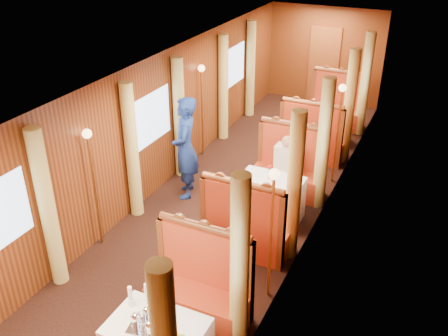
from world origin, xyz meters
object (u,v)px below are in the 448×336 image
Objects in this scene: tea_tray at (144,328)px; rose_vase_mid at (269,169)px; table_far at (324,125)px; table_mid at (269,200)px; banquette_mid_aft at (289,171)px; steward at (185,148)px; banquette_far_fwd at (312,141)px; teapot_left at (137,321)px; banquette_near_aft at (200,290)px; banquette_mid_fwd at (246,229)px; rose_vase_far at (327,102)px; teapot_back at (147,315)px; teapot_right at (150,329)px; banquette_far_aft at (336,108)px; passenger at (286,161)px.

rose_vase_mid is (0.05, 3.62, 0.17)m from tea_tray.
tea_tray reaches higher than table_far.
tea_tray is at bearing -91.41° from table_mid.
tea_tray is (-0.09, -4.60, 0.33)m from banquette_mid_aft.
steward is (-1.65, -0.88, 0.51)m from banquette_mid_aft.
table_far is at bearing 89.29° from tea_tray.
banquette_far_fwd is 7.81× the size of teapot_left.
teapot_left is at bearing -173.62° from tea_tray.
banquette_mid_fwd is (0.00, 1.47, 0.00)m from banquette_near_aft.
rose_vase_mid is at bearing -90.85° from banquette_far_fwd.
rose_vase_mid and rose_vase_far have the same top height.
banquette_mid_aft is at bearing -90.11° from rose_vase_far.
table_mid is at bearing -44.22° from rose_vase_mid.
rose_vase_far is at bearing 100.85° from teapot_left.
banquette_mid_fwd is 1.00× the size of banquette_far_fwd.
rose_vase_mid is (-0.04, -3.46, 0.55)m from table_far.
banquette_near_aft is 1.00× the size of banquette_far_fwd.
banquette_mid_fwd and banquette_far_fwd have the same top height.
teapot_back reaches higher than table_far.
teapot_right is (0.10, -0.04, 0.06)m from tea_tray.
banquette_far_aft is at bearing 90.00° from banquette_near_aft.
steward reaches higher than table_far.
tea_tray is (-0.09, -3.59, 0.38)m from table_mid.
rose_vase_mid is at bearing -92.13° from banquette_mid_aft.
table_far is 0.56× the size of steward.
tea_tray is (-0.09, -7.09, 0.38)m from table_far.
banquette_mid_aft is at bearing 90.00° from banquette_mid_fwd.
teapot_back is at bearing -92.02° from table_mid.
banquette_near_aft is 5.99m from table_far.
banquette_near_aft is at bearing 7.28° from steward.
rose_vase_far is 0.19× the size of steward.
banquette_far_fwd is 8.06× the size of teapot_back.
banquette_far_fwd is 1.74m from passenger.
tea_tray is (-0.09, -2.57, 0.33)m from banquette_mid_fwd.
passenger reaches higher than rose_vase_far.
banquette_mid_fwd is at bearing 109.90° from teapot_right.
banquette_near_aft reaches higher than rose_vase_far.
steward is (-1.65, 0.14, 0.56)m from table_mid.
banquette_far_fwd is 6.13m from teapot_right.
rose_vase_far is (0.04, 3.48, 0.00)m from rose_vase_mid.
banquette_far_fwd is 3.72× the size of rose_vase_far.
banquette_mid_aft is at bearing -90.00° from table_far.
table_far is 7.14m from teapot_right.
banquette_mid_fwd reaches higher than teapot_left.
passenger is (0.12, 4.25, -0.08)m from teapot_back.
banquette_mid_aft is 1.76× the size of passenger.
banquette_mid_aft is 1.00× the size of banquette_far_aft.
banquette_mid_aft is 3.72× the size of rose_vase_far.
rose_vase_far is (0.00, 3.51, 0.55)m from table_mid.
table_mid and table_far have the same top height.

